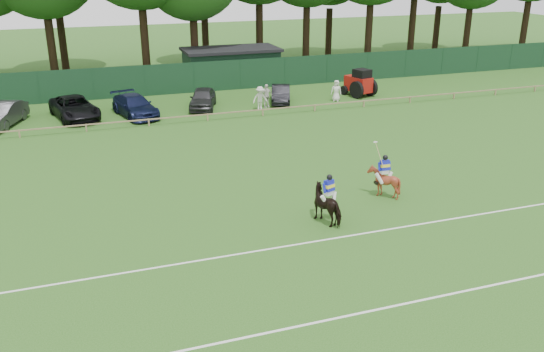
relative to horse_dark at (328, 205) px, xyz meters
name	(u,v)px	position (x,y,z in m)	size (l,w,h in m)	color
ground	(284,234)	(-2.18, -0.55, -0.78)	(160.00, 160.00, 0.00)	#1E4C14
horse_dark	(328,205)	(0.00, 0.00, 0.00)	(0.84, 1.85, 1.56)	black
horse_chestnut	(383,182)	(3.59, 1.69, -0.06)	(1.17, 1.32, 1.45)	maroon
sedan_grey	(3,114)	(-14.31, 20.73, -0.01)	(1.64, 4.69, 1.55)	#313033
suv_black	(75,108)	(-9.75, 21.09, -0.02)	(2.52, 5.46, 1.52)	black
sedan_navy	(135,106)	(-5.71, 20.34, -0.05)	(2.06, 5.06, 1.47)	#121839
hatch_grey	(203,98)	(-0.68, 21.05, -0.04)	(1.75, 4.36, 1.49)	#2F2F31
estate_black	(281,94)	(5.41, 20.86, -0.13)	(1.38, 3.97, 1.31)	black
spectator_left	(260,98)	(3.15, 19.05, 0.10)	(1.14, 0.65, 1.76)	beige
spectator_mid	(266,96)	(3.86, 19.76, 0.09)	(1.02, 0.42, 1.74)	silver
spectator_right	(336,91)	(9.64, 19.85, 0.04)	(0.80, 0.52, 1.64)	silver
rider_dark	(329,189)	(0.00, -0.01, 0.71)	(0.91, 0.55, 1.41)	silver
rider_chestnut	(385,168)	(3.58, 1.68, 0.63)	(0.94, 0.59, 2.05)	silver
pitch_lines	(319,276)	(-2.18, -4.05, -0.78)	(60.00, 5.10, 0.01)	silver
pitch_rail	(193,116)	(-2.18, 17.45, -0.34)	(62.10, 0.10, 0.50)	#997F5B
perimeter_fence	(170,79)	(-2.18, 26.45, 0.47)	(92.08, 0.08, 2.50)	#14351E
utility_shed	(231,65)	(3.82, 29.45, 0.75)	(8.40, 4.40, 3.04)	#14331E
tree_row	(177,75)	(-0.18, 34.45, -0.78)	(96.00, 12.00, 21.00)	#26561C
tractor	(360,83)	(12.16, 20.82, 0.26)	(2.40, 2.99, 2.19)	#A5150F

